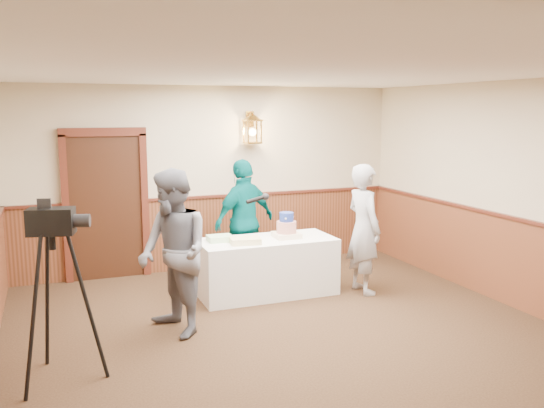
{
  "coord_description": "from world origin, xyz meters",
  "views": [
    {
      "loc": [
        -2.35,
        -5.04,
        2.43
      ],
      "look_at": [
        0.29,
        1.7,
        1.25
      ],
      "focal_mm": 38.0,
      "sensor_mm": 36.0,
      "label": 1
    }
  ],
  "objects_px": {
    "display_table": "(267,266)",
    "tv_camera_rig": "(56,305)",
    "sheet_cake_green": "(220,238)",
    "interviewer": "(174,253)",
    "sheet_cake_yellow": "(245,241)",
    "assistant_p": "(245,221)",
    "tiered_cake": "(286,228)",
    "baker": "(364,229)"
  },
  "relations": [
    {
      "from": "display_table",
      "to": "tv_camera_rig",
      "type": "distance_m",
      "value": 3.13
    },
    {
      "from": "sheet_cake_green",
      "to": "interviewer",
      "type": "xyz_separation_m",
      "value": [
        -0.82,
        -1.05,
        0.12
      ]
    },
    {
      "from": "sheet_cake_yellow",
      "to": "interviewer",
      "type": "xyz_separation_m",
      "value": [
        -1.08,
        -0.8,
        0.12
      ]
    },
    {
      "from": "interviewer",
      "to": "assistant_p",
      "type": "bearing_deg",
      "value": 124.27
    },
    {
      "from": "sheet_cake_yellow",
      "to": "sheet_cake_green",
      "type": "bearing_deg",
      "value": 136.39
    },
    {
      "from": "tiered_cake",
      "to": "interviewer",
      "type": "height_order",
      "value": "interviewer"
    },
    {
      "from": "display_table",
      "to": "interviewer",
      "type": "distance_m",
      "value": 1.79
    },
    {
      "from": "display_table",
      "to": "sheet_cake_yellow",
      "type": "distance_m",
      "value": 0.56
    },
    {
      "from": "display_table",
      "to": "sheet_cake_green",
      "type": "height_order",
      "value": "sheet_cake_green"
    },
    {
      "from": "tiered_cake",
      "to": "tv_camera_rig",
      "type": "bearing_deg",
      "value": -150.7
    },
    {
      "from": "interviewer",
      "to": "sheet_cake_green",
      "type": "bearing_deg",
      "value": 126.4
    },
    {
      "from": "tiered_cake",
      "to": "interviewer",
      "type": "bearing_deg",
      "value": -151.52
    },
    {
      "from": "sheet_cake_yellow",
      "to": "interviewer",
      "type": "relative_size",
      "value": 0.21
    },
    {
      "from": "baker",
      "to": "tiered_cake",
      "type": "bearing_deg",
      "value": 65.81
    },
    {
      "from": "tiered_cake",
      "to": "baker",
      "type": "bearing_deg",
      "value": -21.78
    },
    {
      "from": "sheet_cake_yellow",
      "to": "assistant_p",
      "type": "xyz_separation_m",
      "value": [
        0.26,
        0.78,
        0.09
      ]
    },
    {
      "from": "display_table",
      "to": "tiered_cake",
      "type": "relative_size",
      "value": 5.27
    },
    {
      "from": "baker",
      "to": "tv_camera_rig",
      "type": "relative_size",
      "value": 1.09
    },
    {
      "from": "sheet_cake_green",
      "to": "tv_camera_rig",
      "type": "bearing_deg",
      "value": -139.17
    },
    {
      "from": "tiered_cake",
      "to": "sheet_cake_yellow",
      "type": "xyz_separation_m",
      "value": [
        -0.63,
        -0.13,
        -0.09
      ]
    },
    {
      "from": "display_table",
      "to": "assistant_p",
      "type": "relative_size",
      "value": 1.02
    },
    {
      "from": "tiered_cake",
      "to": "tv_camera_rig",
      "type": "distance_m",
      "value": 3.35
    },
    {
      "from": "interviewer",
      "to": "baker",
      "type": "xyz_separation_m",
      "value": [
        2.67,
        0.55,
        -0.04
      ]
    },
    {
      "from": "tiered_cake",
      "to": "sheet_cake_yellow",
      "type": "relative_size",
      "value": 0.9
    },
    {
      "from": "assistant_p",
      "to": "tv_camera_rig",
      "type": "xyz_separation_m",
      "value": [
        -2.55,
        -2.29,
        -0.17
      ]
    },
    {
      "from": "interviewer",
      "to": "tv_camera_rig",
      "type": "height_order",
      "value": "interviewer"
    },
    {
      "from": "sheet_cake_green",
      "to": "assistant_p",
      "type": "xyz_separation_m",
      "value": [
        0.52,
        0.53,
        0.09
      ]
    },
    {
      "from": "assistant_p",
      "to": "sheet_cake_yellow",
      "type": "bearing_deg",
      "value": 49.02
    },
    {
      "from": "display_table",
      "to": "sheet_cake_yellow",
      "type": "bearing_deg",
      "value": -157.78
    },
    {
      "from": "sheet_cake_yellow",
      "to": "sheet_cake_green",
      "type": "relative_size",
      "value": 1.2
    },
    {
      "from": "display_table",
      "to": "sheet_cake_green",
      "type": "bearing_deg",
      "value": 170.03
    },
    {
      "from": "sheet_cake_yellow",
      "to": "sheet_cake_green",
      "type": "xyz_separation_m",
      "value": [
        -0.26,
        0.25,
        -0.0
      ]
    },
    {
      "from": "display_table",
      "to": "assistant_p",
      "type": "distance_m",
      "value": 0.82
    },
    {
      "from": "sheet_cake_yellow",
      "to": "assistant_p",
      "type": "distance_m",
      "value": 0.83
    },
    {
      "from": "display_table",
      "to": "sheet_cake_yellow",
      "type": "height_order",
      "value": "sheet_cake_yellow"
    },
    {
      "from": "baker",
      "to": "tv_camera_rig",
      "type": "height_order",
      "value": "baker"
    },
    {
      "from": "display_table",
      "to": "tv_camera_rig",
      "type": "height_order",
      "value": "tv_camera_rig"
    },
    {
      "from": "sheet_cake_yellow",
      "to": "baker",
      "type": "relative_size",
      "value": 0.22
    },
    {
      "from": "sheet_cake_yellow",
      "to": "baker",
      "type": "distance_m",
      "value": 1.61
    },
    {
      "from": "sheet_cake_green",
      "to": "assistant_p",
      "type": "relative_size",
      "value": 0.18
    },
    {
      "from": "tiered_cake",
      "to": "interviewer",
      "type": "distance_m",
      "value": 1.95
    },
    {
      "from": "interviewer",
      "to": "tv_camera_rig",
      "type": "distance_m",
      "value": 1.42
    }
  ]
}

